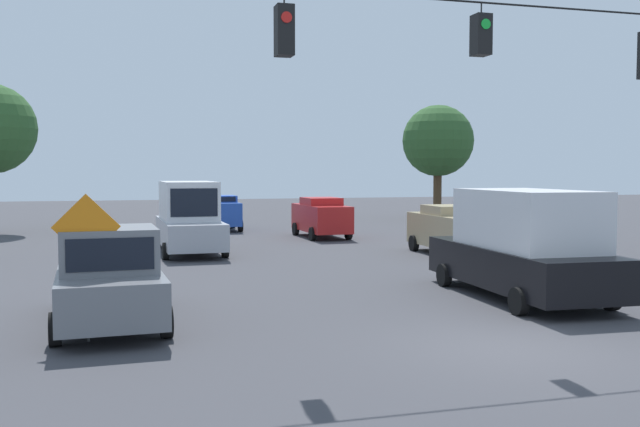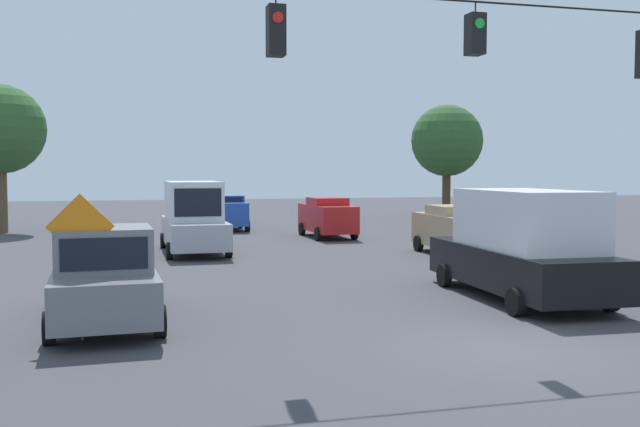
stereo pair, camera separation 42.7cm
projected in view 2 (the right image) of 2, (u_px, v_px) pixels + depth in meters
ground_plane at (508, 350)px, 13.00m from camera, size 140.00×140.00×0.00m
overhead_signal_span at (476, 111)px, 14.13m from camera, size 19.37×0.38×7.18m
box_truck_silver_withflow_far at (193, 217)px, 28.56m from camera, size 2.48×6.27×2.84m
box_truck_black_crossing_near at (522, 245)px, 18.11m from camera, size 2.80×6.51×2.79m
sedan_blue_withflow_deep at (228, 212)px, 39.19m from camera, size 2.00×3.98×1.91m
sedan_red_oncoming_deep at (327, 217)px, 34.90m from camera, size 2.10×4.60×1.96m
pickup_truck_grey_parked_shoulder at (104, 279)px, 15.15m from camera, size 2.44×5.40×2.12m
sedan_tan_oncoming_far at (454, 229)px, 27.70m from camera, size 2.07×4.50×1.92m
traffic_cone_nearest at (119, 297)px, 16.86m from camera, size 0.36×0.36×0.59m
traffic_cone_second at (121, 280)px, 19.38m from camera, size 0.36×0.36×0.59m
traffic_cone_third at (123, 266)px, 22.17m from camera, size 0.36×0.36×0.59m
work_zone_sign at (81, 238)px, 13.66m from camera, size 1.27×0.06×2.84m
tree_horizon_left at (447, 141)px, 47.55m from camera, size 4.78×4.78×7.67m
tree_horizon_right at (0, 130)px, 37.18m from camera, size 4.67×4.67×7.79m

